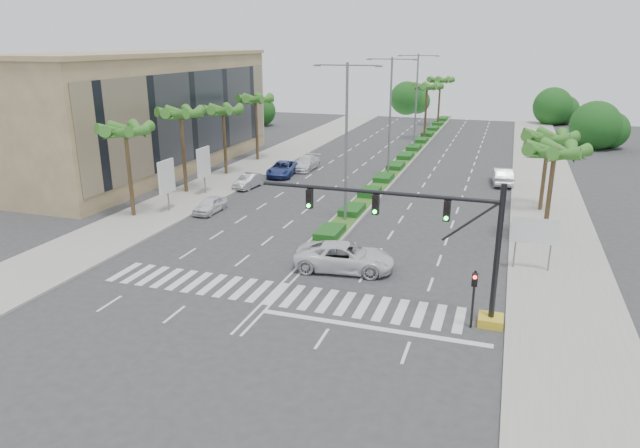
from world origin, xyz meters
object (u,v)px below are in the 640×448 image
at_px(car_parked_a, 210,205).
at_px(car_crossing, 345,257).
at_px(car_right, 502,176).
at_px(car_parked_d, 306,163).
at_px(car_parked_b, 249,181).
at_px(car_parked_c, 282,169).

distance_m(car_parked_a, car_crossing, 16.26).
bearing_deg(car_crossing, car_right, -24.90).
xyz_separation_m(car_parked_d, car_crossing, (12.01, -26.42, 0.12)).
bearing_deg(car_parked_b, car_parked_a, -80.28).
xyz_separation_m(car_parked_a, car_crossing, (13.90, -8.43, 0.20)).
bearing_deg(car_right, car_parked_d, -7.09).
relative_size(car_parked_c, car_right, 1.06).
bearing_deg(car_crossing, car_parked_b, 33.52).
distance_m(car_parked_c, car_right, 22.18).
bearing_deg(car_parked_a, car_parked_b, 94.75).
height_order(car_parked_c, car_right, car_right).
bearing_deg(car_parked_b, car_parked_c, 85.28).
bearing_deg(car_crossing, car_parked_c, 23.53).
relative_size(car_parked_b, car_parked_d, 0.80).
xyz_separation_m(car_crossing, car_right, (8.58, 26.18, -0.02)).
height_order(car_parked_c, car_crossing, car_crossing).
relative_size(car_parked_b, car_right, 0.80).
bearing_deg(car_parked_d, car_crossing, -64.65).
distance_m(car_parked_a, car_parked_c, 14.43).
xyz_separation_m(car_parked_a, car_parked_b, (-0.55, 8.62, 0.02)).
distance_m(car_parked_b, car_parked_c, 5.90).
relative_size(car_parked_d, car_right, 1.00).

